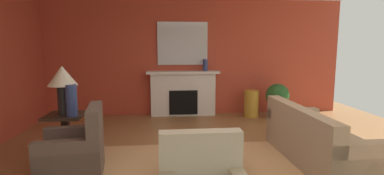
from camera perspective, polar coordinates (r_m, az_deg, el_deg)
ground_plane at (r=4.51m, az=3.60°, el=-14.84°), size 9.28×9.28×0.00m
wall_fireplace at (r=7.57m, az=-0.32°, el=6.28°), size 7.74×0.12×3.02m
area_rug at (r=4.29m, az=2.54°, el=-15.99°), size 3.70×2.42×0.01m
fireplace at (r=7.44m, az=-1.72°, el=-1.33°), size 1.80×0.35×1.12m
mantel_mirror at (r=7.46m, az=-1.82°, el=8.44°), size 1.24×0.04×1.06m
sofa at (r=4.94m, az=22.82°, el=-9.73°), size 0.92×2.11×0.85m
armchair_near_window at (r=4.41m, az=-21.55°, el=-11.71°), size 0.90×0.90×0.95m
coffee_table at (r=4.17m, az=2.57°, el=-11.85°), size 1.00×1.00×0.45m
side_table at (r=5.08m, az=-23.04°, el=-8.05°), size 0.56×0.56×0.70m
table_lamp at (r=4.92m, az=-23.58°, el=1.22°), size 0.44×0.44×0.75m
vase_on_side_table at (r=4.80m, az=-22.13°, el=-2.30°), size 0.17×0.17×0.48m
vase_mantel_right at (r=7.36m, az=2.56°, el=4.31°), size 0.12×0.12×0.30m
vase_tall_corner at (r=7.48m, az=11.29°, el=-3.03°), size 0.36×0.36×0.66m
book_red_cover at (r=4.27m, az=2.81°, el=-9.51°), size 0.27×0.24×0.03m
book_art_folio at (r=4.20m, az=4.43°, el=-9.17°), size 0.24×0.20×0.06m
book_small_novel at (r=4.01m, az=2.66°, el=-9.27°), size 0.21×0.15×0.04m
potted_plant at (r=7.50m, az=16.05°, el=-1.89°), size 0.56×0.56×0.83m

